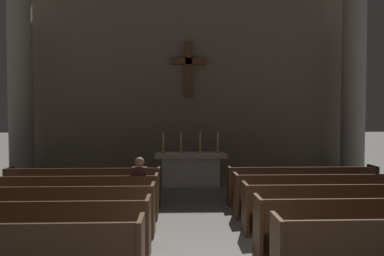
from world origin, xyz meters
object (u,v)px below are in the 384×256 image
(pew_right_row_5, at_px, (302,185))
(candlestick_inner_right, at_px, (200,147))
(pew_left_row_2, at_px, (29,229))
(pew_right_row_3, at_px, (341,208))
(pew_left_row_4, at_px, (71,197))
(column_right_third, at_px, (353,85))
(pew_left_row_5, at_px, (84,187))
(pew_right_row_4, at_px, (319,195))
(altar, at_px, (191,168))
(candlestick_inner_left, at_px, (181,147))
(lone_worshipper, at_px, (140,186))
(column_left_third, at_px, (21,84))
(candlestick_outer_left, at_px, (163,147))
(candlestick_outer_right, at_px, (218,147))
(pew_left_row_3, at_px, (54,210))
(pew_right_row_2, at_px, (372,225))

(pew_right_row_5, xyz_separation_m, candlestick_inner_right, (-2.36, 2.53, 0.73))
(pew_left_row_2, distance_m, pew_right_row_3, 5.43)
(pew_left_row_4, distance_m, column_right_third, 9.74)
(pew_left_row_5, distance_m, pew_right_row_4, 5.43)
(pew_left_row_4, bearing_deg, column_right_third, 28.55)
(pew_right_row_5, relative_size, altar, 1.67)
(candlestick_inner_left, height_order, lone_worshipper, candlestick_inner_left)
(column_left_third, bearing_deg, pew_right_row_3, -34.14)
(candlestick_outer_left, height_order, candlestick_outer_right, same)
(pew_left_row_4, relative_size, candlestick_outer_left, 5.76)
(pew_right_row_4, relative_size, candlestick_inner_left, 5.76)
(pew_left_row_4, xyz_separation_m, pew_right_row_5, (5.32, 1.10, 0.00))
(pew_left_row_2, bearing_deg, candlestick_outer_right, 58.97)
(pew_right_row_4, height_order, altar, altar)
(pew_left_row_4, distance_m, pew_left_row_5, 1.10)
(pew_left_row_3, xyz_separation_m, pew_right_row_2, (5.32, -1.10, 0.00))
(pew_left_row_5, relative_size, column_left_third, 0.56)
(column_left_third, bearing_deg, candlestick_outer_right, -7.42)
(pew_left_row_5, relative_size, pew_right_row_5, 1.00)
(pew_left_row_3, relative_size, lone_worshipper, 2.78)
(pew_right_row_2, xyz_separation_m, column_left_third, (-8.21, 6.67, 2.74))
(column_right_third, bearing_deg, pew_right_row_5, -130.63)
(pew_left_row_2, distance_m, pew_right_row_4, 5.76)
(pew_left_row_4, height_order, pew_right_row_4, same)
(pew_right_row_4, xyz_separation_m, candlestick_outer_right, (-1.81, 3.63, 0.73))
(pew_right_row_4, relative_size, column_left_third, 0.56)
(candlestick_inner_right, relative_size, lone_worshipper, 0.48)
(pew_right_row_3, distance_m, candlestick_inner_right, 5.34)
(pew_left_row_3, bearing_deg, pew_left_row_5, 90.00)
(pew_left_row_3, relative_size, column_left_third, 0.56)
(pew_left_row_5, xyz_separation_m, pew_right_row_5, (5.32, 0.00, 0.00))
(pew_left_row_3, height_order, candlestick_inner_left, candlestick_inner_left)
(column_left_third, height_order, candlestick_outer_right, column_left_third)
(pew_right_row_5, xyz_separation_m, column_right_third, (2.89, 3.37, 2.74))
(pew_left_row_5, xyz_separation_m, pew_right_row_2, (5.32, -3.30, 0.00))
(candlestick_outer_left, bearing_deg, column_right_third, 7.42)
(lone_worshipper, bearing_deg, pew_left_row_2, -122.98)
(pew_left_row_2, bearing_deg, pew_left_row_5, 90.00)
(pew_left_row_5, xyz_separation_m, candlestick_outer_right, (3.51, 2.53, 0.73))
(column_right_third, relative_size, candlestick_inner_right, 10.38)
(pew_right_row_3, xyz_separation_m, pew_right_row_4, (0.00, 1.10, 0.00))
(column_left_third, bearing_deg, pew_right_row_4, -28.55)
(pew_right_row_2, xyz_separation_m, pew_right_row_4, (0.00, 2.20, 0.00))
(pew_right_row_3, height_order, column_left_third, column_left_third)
(pew_left_row_2, relative_size, lone_worshipper, 2.78)
(column_right_third, xyz_separation_m, altar, (-5.55, -0.83, -2.68))
(altar, xyz_separation_m, candlestick_inner_left, (-0.30, 0.00, 0.68))
(pew_left_row_4, xyz_separation_m, altar, (2.66, 3.63, 0.06))
(pew_left_row_4, distance_m, pew_right_row_5, 5.43)
(pew_right_row_5, bearing_deg, pew_left_row_2, -148.19)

